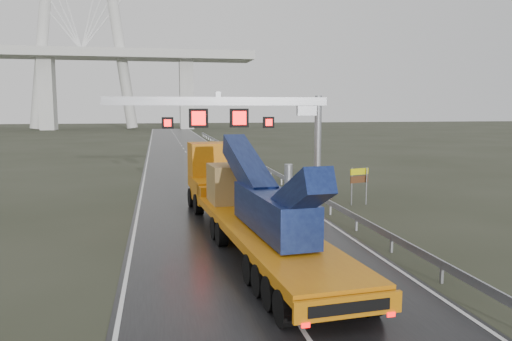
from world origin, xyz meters
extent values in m
plane|color=#292C1F|center=(0.00, 0.00, 0.00)|extent=(400.00, 400.00, 0.00)
cube|color=black|center=(0.00, 40.00, 0.01)|extent=(11.00, 200.00, 0.02)
cube|color=silver|center=(6.90, 18.00, 0.15)|extent=(1.20, 1.20, 0.30)
cylinder|color=gray|center=(6.90, 18.00, 3.60)|extent=(0.48, 0.48, 7.20)
cube|color=gray|center=(0.00, 18.00, 6.80)|extent=(14.80, 0.55, 0.55)
cube|color=gray|center=(6.10, 18.00, 6.30)|extent=(1.40, 0.35, 0.90)
cube|color=gray|center=(0.00, 18.00, 7.25)|extent=(0.35, 0.35, 0.35)
cube|color=black|center=(-1.30, 17.95, 5.70)|extent=(1.25, 0.25, 1.25)
cube|color=#FF0C0C|center=(-1.30, 17.81, 5.70)|extent=(0.90, 0.02, 0.90)
cube|color=black|center=(1.40, 17.95, 5.70)|extent=(1.25, 0.25, 1.25)
cube|color=#FF0C0C|center=(1.40, 17.81, 5.70)|extent=(0.90, 0.02, 0.90)
cube|color=black|center=(-3.30, 17.95, 5.40)|extent=(0.75, 0.25, 0.75)
cube|color=#FF0C0C|center=(-3.30, 17.81, 5.40)|extent=(0.54, 0.02, 0.54)
cube|color=black|center=(3.40, 17.95, 5.40)|extent=(0.75, 0.25, 0.75)
cube|color=#FF0C0C|center=(3.40, 17.81, 5.40)|extent=(0.54, 0.02, 0.54)
cube|color=silver|center=(-35.00, 140.00, 10.50)|extent=(4.00, 6.00, 21.00)
cube|color=silver|center=(5.00, 140.00, 10.50)|extent=(4.00, 6.00, 21.00)
cube|color=#C3730A|center=(0.42, 5.36, 1.17)|extent=(4.38, 15.81, 0.39)
cube|color=#C3730A|center=(1.06, -2.59, 0.95)|extent=(3.23, 0.40, 0.61)
cube|color=black|center=(1.07, -2.67, 0.95)|extent=(2.45, 0.22, 0.33)
cube|color=#FF0505|center=(-0.21, -2.77, 0.61)|extent=(0.25, 0.06, 0.13)
cube|color=#FF0505|center=(2.35, -2.56, 0.61)|extent=(0.25, 0.06, 0.13)
cube|color=#C3730A|center=(-0.25, 13.58, 1.62)|extent=(3.00, 1.57, 0.56)
cube|color=#C3730A|center=(-0.40, 15.36, 1.34)|extent=(3.16, 3.57, 1.34)
cube|color=#C3730A|center=(-0.56, 17.36, 2.68)|extent=(2.96, 2.45, 2.90)
cube|color=black|center=(-0.65, 18.49, 3.01)|extent=(2.56, 0.26, 1.34)
cube|color=#0E1742|center=(0.51, 4.25, 2.23)|extent=(2.10, 6.80, 1.56)
cube|color=#0E1742|center=(0.19, 8.14, 3.57)|extent=(1.61, 6.21, 2.85)
cube|color=#0E1742|center=(0.73, 1.47, 3.23)|extent=(1.36, 4.49, 2.69)
cylinder|color=gray|center=(1.17, 4.30, 3.23)|extent=(0.36, 0.36, 1.78)
cube|color=#9D7846|center=(-0.05, 11.14, 2.37)|extent=(2.64, 2.64, 2.01)
cylinder|color=black|center=(0.82, 0.36, 0.56)|extent=(3.31, 1.37, 1.12)
cylinder|color=black|center=(0.19, 8.14, 0.56)|extent=(3.31, 1.37, 1.12)
cylinder|color=black|center=(-0.54, 17.14, 0.61)|extent=(3.10, 1.47, 1.23)
cylinder|color=gray|center=(8.48, 15.59, 1.24)|extent=(0.08, 0.08, 2.47)
cylinder|color=gray|center=(9.52, 15.59, 1.24)|extent=(0.08, 0.08, 2.47)
cube|color=yellow|center=(9.00, 15.59, 2.22)|extent=(1.40, 0.47, 0.41)
cube|color=#502C16|center=(9.00, 15.59, 1.70)|extent=(1.40, 0.47, 0.46)
cube|color=red|center=(7.70, 18.29, 0.57)|extent=(0.74, 0.51, 1.14)
camera|label=1|loc=(-3.96, -14.92, 6.36)|focal=35.00mm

